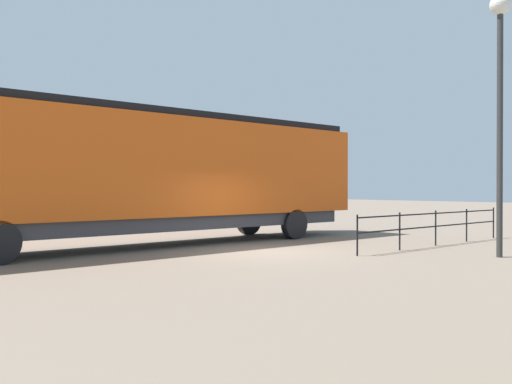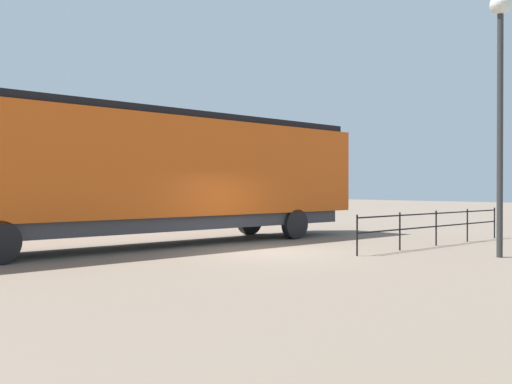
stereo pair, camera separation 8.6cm
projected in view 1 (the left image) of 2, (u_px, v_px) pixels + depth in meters
name	position (u px, v px, depth m)	size (l,w,h in m)	color
ground_plane	(268.00, 252.00, 16.19)	(120.00, 120.00, 0.00)	#756656
locomotive	(170.00, 172.00, 18.26)	(2.89, 16.20, 4.36)	#D15114
lamp_post	(500.00, 69.00, 14.96)	(0.56, 0.56, 7.16)	#2D2D2D
platform_fence	(436.00, 223.00, 18.01)	(0.05, 8.26, 1.15)	black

